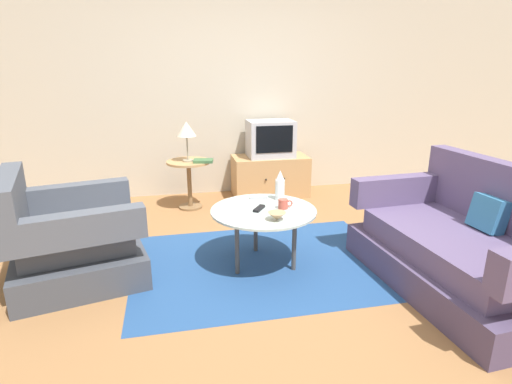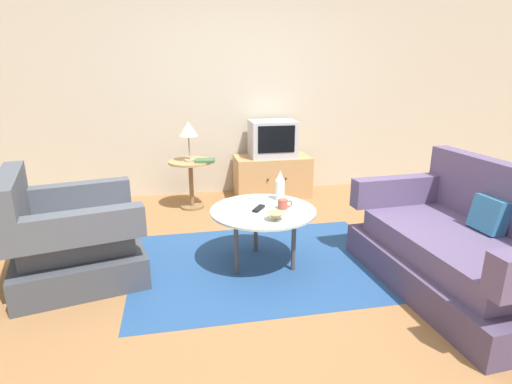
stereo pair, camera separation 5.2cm
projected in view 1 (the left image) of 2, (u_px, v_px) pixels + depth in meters
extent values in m
plane|color=olive|center=(276.00, 266.00, 3.33)|extent=(16.00, 16.00, 0.00)
cube|color=#BCB29E|center=(232.00, 85.00, 5.03)|extent=(9.00, 0.12, 2.70)
cube|color=navy|center=(263.00, 264.00, 3.37)|extent=(2.12, 1.55, 0.00)
cube|color=#3E424B|center=(80.00, 262.00, 3.14)|extent=(1.10, 1.09, 0.24)
cube|color=#4C515B|center=(77.00, 237.00, 3.08)|extent=(0.90, 0.79, 0.18)
cube|color=#4C515B|center=(11.00, 206.00, 2.83)|extent=(0.34, 0.91, 0.44)
cube|color=#4C515B|center=(76.00, 230.00, 2.69)|extent=(0.92, 0.35, 0.22)
cube|color=#4C515B|center=(72.00, 198.00, 3.35)|extent=(0.92, 0.35, 0.22)
cube|color=#4B3E5C|center=(454.00, 272.00, 2.99)|extent=(1.00, 1.66, 0.24)
cube|color=#5B4C70|center=(458.00, 246.00, 2.93)|extent=(0.85, 1.37, 0.18)
cube|color=#5B4C70|center=(509.00, 198.00, 2.93)|extent=(0.24, 1.62, 0.48)
cube|color=#5B4C70|center=(401.00, 190.00, 3.54)|extent=(0.91, 0.20, 0.24)
cube|color=teal|center=(489.00, 213.00, 2.95)|extent=(0.18, 0.26, 0.27)
cylinder|color=#B2C6C1|center=(264.00, 210.00, 3.23)|extent=(0.85, 0.85, 0.02)
cylinder|color=#4C4742|center=(256.00, 226.00, 3.55)|extent=(0.04, 0.04, 0.46)
cylinder|color=#4C4742|center=(237.00, 246.00, 3.15)|extent=(0.04, 0.04, 0.46)
cylinder|color=#4C4742|center=(294.00, 243.00, 3.21)|extent=(0.04, 0.04, 0.46)
cylinder|color=tan|center=(188.00, 162.00, 4.56)|extent=(0.49, 0.49, 0.02)
cylinder|color=brown|center=(190.00, 186.00, 4.64)|extent=(0.05, 0.05, 0.53)
cylinder|color=brown|center=(191.00, 207.00, 4.72)|extent=(0.27, 0.27, 0.02)
cube|color=tan|center=(270.00, 176.00, 5.12)|extent=(0.93, 0.48, 0.50)
sphere|color=black|center=(266.00, 180.00, 4.85)|extent=(0.02, 0.02, 0.02)
sphere|color=black|center=(284.00, 179.00, 4.89)|extent=(0.02, 0.02, 0.02)
cube|color=#B7B7BC|center=(270.00, 139.00, 4.98)|extent=(0.56, 0.40, 0.44)
cube|color=black|center=(275.00, 139.00, 4.78)|extent=(0.44, 0.01, 0.32)
cylinder|color=#9E937A|center=(188.00, 161.00, 4.53)|extent=(0.12, 0.12, 0.02)
cylinder|color=#9E937A|center=(187.00, 148.00, 4.49)|extent=(0.02, 0.02, 0.26)
cone|color=beige|center=(186.00, 129.00, 4.42)|extent=(0.21, 0.21, 0.16)
cylinder|color=white|center=(280.00, 190.00, 3.45)|extent=(0.08, 0.08, 0.17)
cone|color=white|center=(280.00, 175.00, 3.41)|extent=(0.07, 0.07, 0.08)
cylinder|color=#B74C3D|center=(283.00, 204.00, 3.24)|extent=(0.08, 0.08, 0.08)
torus|color=#B74C3D|center=(289.00, 203.00, 3.25)|extent=(0.06, 0.01, 0.06)
cone|color=tan|center=(277.00, 216.00, 3.00)|extent=(0.14, 0.14, 0.06)
cube|color=black|center=(259.00, 208.00, 3.23)|extent=(0.13, 0.15, 0.02)
cube|color=#B2B2B7|center=(258.00, 197.00, 3.50)|extent=(0.16, 0.07, 0.02)
cube|color=#3D663D|center=(203.00, 161.00, 4.49)|extent=(0.24, 0.19, 0.03)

